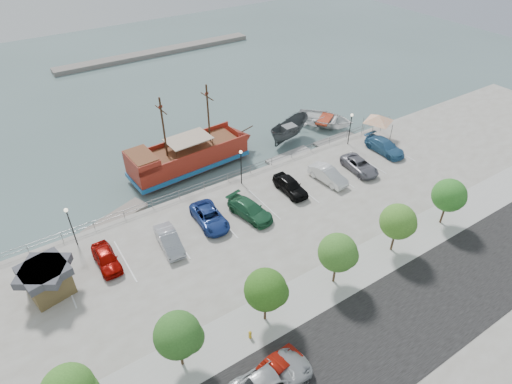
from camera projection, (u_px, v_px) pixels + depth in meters
ground at (275, 222)px, 44.04m from camera, size 160.00×160.00×0.00m
land_slab at (449, 382)px, 29.66m from camera, size 100.00×58.00×1.20m
street at (395, 326)px, 32.66m from camera, size 100.00×8.00×0.04m
sidewalk at (342, 276)px, 36.70m from camera, size 100.00×4.00×0.05m
seawall_railing at (235, 174)px, 48.38m from camera, size 50.00×0.06×1.00m
far_shore at (157, 52)px, 85.22m from camera, size 40.00×3.00×0.80m
pirate_ship at (197, 154)px, 51.47m from camera, size 16.79×5.57×10.50m
patrol_boat at (289, 132)px, 56.75m from camera, size 7.49×4.50×2.72m
speedboat at (325, 121)px, 60.48m from camera, size 9.13×9.81×1.66m
dock_west at (116, 219)px, 44.13m from camera, size 7.31×4.38×0.40m
dock_mid at (289, 157)px, 53.94m from camera, size 6.40×2.14×0.36m
dock_east at (335, 140)px, 57.30m from camera, size 6.27×1.87×0.36m
shed at (47, 279)px, 34.46m from camera, size 4.06×4.06×2.83m
canopy_tent at (379, 115)px, 54.46m from camera, size 5.65×5.65×3.66m
street_van at (272, 380)px, 28.30m from camera, size 6.09×2.96×1.67m
street_sedan at (277, 367)px, 29.21m from camera, size 4.30×2.10×1.36m
fire_hydrant at (250, 334)px, 31.60m from camera, size 0.25×0.25×0.73m
lamp_post_left at (69, 220)px, 38.17m from camera, size 0.36×0.36×4.28m
lamp_post_mid at (241, 161)px, 46.07m from camera, size 0.36×0.36×4.28m
lamp_post_right at (351, 124)px, 53.09m from camera, size 0.36×0.36×4.28m
tree_b at (180, 335)px, 28.18m from camera, size 3.30×3.20×5.00m
tree_c at (268, 290)px, 31.25m from camera, size 3.30×3.20×5.00m
tree_d at (339, 253)px, 34.32m from camera, size 3.30×3.20×5.00m
tree_e at (400, 222)px, 37.39m from camera, size 3.30×3.20×5.00m
tree_f at (450, 196)px, 40.47m from camera, size 3.30×3.20×5.00m
parked_car_a at (106, 258)px, 37.39m from camera, size 1.82×4.43×1.51m
parked_car_b at (169, 240)px, 39.22m from camera, size 2.01×4.78×1.54m
parked_car_c at (210, 217)px, 41.94m from camera, size 2.79×5.51×1.49m
parked_car_d at (250, 210)px, 42.83m from camera, size 3.22×5.66×1.54m
parked_car_e at (290, 186)px, 46.09m from camera, size 1.99×4.81×1.63m
parked_car_f at (328, 175)px, 47.74m from camera, size 2.22×5.05×1.61m
parked_car_g at (360, 165)px, 49.51m from camera, size 2.83×5.28×1.41m
parked_car_h at (385, 146)px, 52.84m from camera, size 2.27×5.50×1.59m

